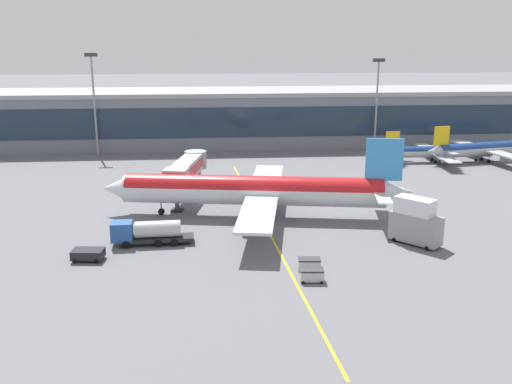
# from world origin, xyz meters

# --- Properties ---
(ground_plane) EXTENTS (700.00, 700.00, 0.00)m
(ground_plane) POSITION_xyz_m (0.00, 0.00, 0.00)
(ground_plane) COLOR slate
(apron_lead_in_line) EXTENTS (5.73, 79.84, 0.01)m
(apron_lead_in_line) POSITION_xyz_m (0.91, 2.00, 0.00)
(apron_lead_in_line) COLOR yellow
(apron_lead_in_line) RESTS_ON ground_plane
(terminal_building) EXTENTS (222.09, 20.30, 13.73)m
(terminal_building) POSITION_xyz_m (-11.05, 68.20, 6.88)
(terminal_building) COLOR slate
(terminal_building) RESTS_ON ground_plane
(main_airliner) EXTENTS (47.40, 37.80, 12.44)m
(main_airliner) POSITION_xyz_m (-0.29, 6.32, 4.23)
(main_airliner) COLOR silver
(main_airliner) RESTS_ON ground_plane
(jet_bridge) EXTENTS (6.86, 17.64, 6.92)m
(jet_bridge) POSITION_xyz_m (-10.76, 17.98, 5.17)
(jet_bridge) COLOR #B2B7BC
(jet_bridge) RESTS_ON ground_plane
(fuel_tanker) EXTENTS (10.90, 3.05, 3.25)m
(fuel_tanker) POSITION_xyz_m (-15.56, -4.47, 1.75)
(fuel_tanker) COLOR #232326
(fuel_tanker) RESTS_ON ground_plane
(pushback_tug) EXTENTS (4.03, 2.70, 1.40)m
(pushback_tug) POSITION_xyz_m (-22.22, -9.57, 0.85)
(pushback_tug) COLOR black
(pushback_tug) RESTS_ON ground_plane
(catering_lift) EXTENTS (6.41, 6.72, 6.30)m
(catering_lift) POSITION_xyz_m (19.95, -7.16, 3.07)
(catering_lift) COLOR gray
(catering_lift) RESTS_ON ground_plane
(baggage_cart_0) EXTENTS (2.77, 1.82, 1.48)m
(baggage_cart_0) POSITION_xyz_m (4.15, -18.17, 0.78)
(baggage_cart_0) COLOR #B2B7BC
(baggage_cart_0) RESTS_ON ground_plane
(baggage_cart_1) EXTENTS (2.77, 1.82, 1.48)m
(baggage_cart_1) POSITION_xyz_m (4.42, -14.98, 0.78)
(baggage_cart_1) COLOR #B2B7BC
(baggage_cart_1) RESTS_ON ground_plane
(commuter_jet_far) EXTENTS (27.00, 21.42, 6.87)m
(commuter_jet_far) POSITION_xyz_m (43.37, 42.71, 2.32)
(commuter_jet_far) COLOR #B2B7BC
(commuter_jet_far) RESTS_ON ground_plane
(commuter_jet_near) EXTENTS (32.32, 25.92, 8.32)m
(commuter_jet_near) POSITION_xyz_m (55.05, 42.47, 2.90)
(commuter_jet_near) COLOR #B2B7BC
(commuter_jet_near) RESTS_ON ground_plane
(apron_light_mast_0) EXTENTS (2.80, 0.50, 23.16)m
(apron_light_mast_0) POSITION_xyz_m (-32.66, 56.24, 13.56)
(apron_light_mast_0) COLOR gray
(apron_light_mast_0) RESTS_ON ground_plane
(apron_light_mast_1) EXTENTS (2.80, 0.50, 21.77)m
(apron_light_mast_1) POSITION_xyz_m (32.66, 56.24, 12.84)
(apron_light_mast_1) COLOR gray
(apron_light_mast_1) RESTS_ON ground_plane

